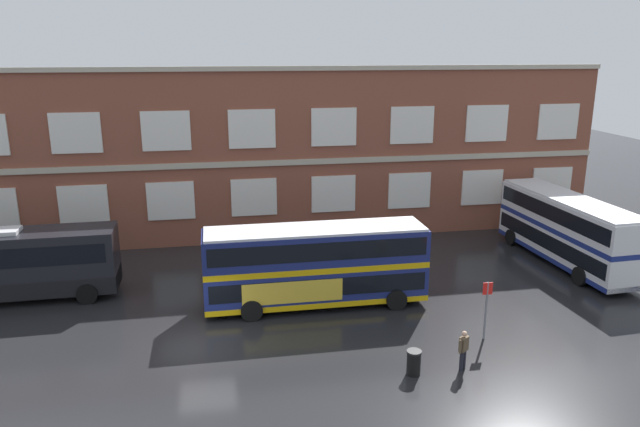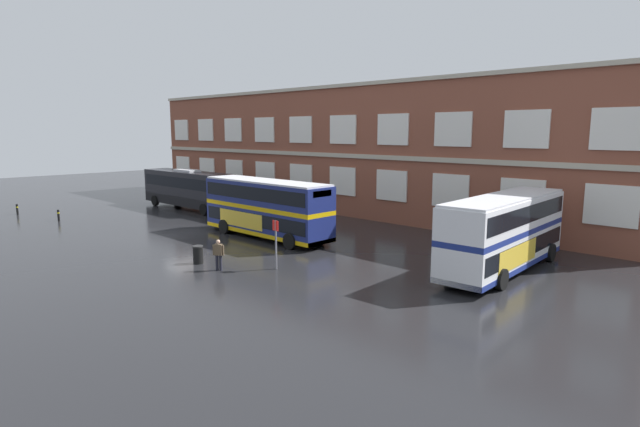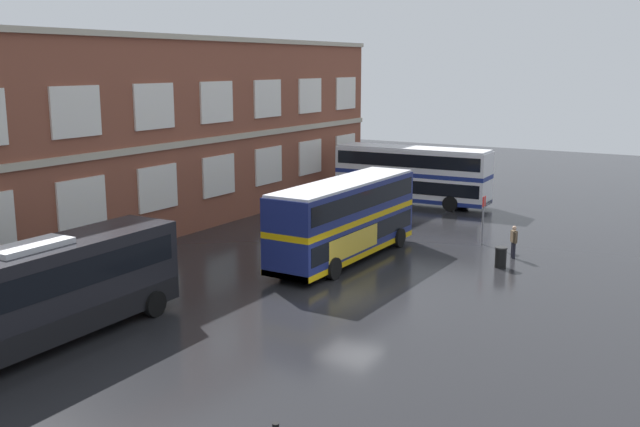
{
  "view_description": "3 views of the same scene",
  "coord_description": "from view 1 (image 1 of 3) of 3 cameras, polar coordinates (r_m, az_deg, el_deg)",
  "views": [
    {
      "loc": [
        0.69,
        -24.3,
        12.62
      ],
      "look_at": [
        6.15,
        5.7,
        4.13
      ],
      "focal_mm": 33.75,
      "sensor_mm": 36.0,
      "label": 1
    },
    {
      "loc": [
        32.64,
        -19.06,
        7.47
      ],
      "look_at": [
        10.01,
        4.18,
        2.15
      ],
      "focal_mm": 28.3,
      "sensor_mm": 36.0,
      "label": 2
    },
    {
      "loc": [
        -26.08,
        -14.24,
        9.81
      ],
      "look_at": [
        6.61,
        5.52,
        1.99
      ],
      "focal_mm": 40.98,
      "sensor_mm": 36.0,
      "label": 3
    }
  ],
  "objects": [
    {
      "name": "station_litter_bin",
      "position": [
        24.86,
        8.88,
        -13.78
      ],
      "size": [
        0.6,
        0.6,
        1.03
      ],
      "color": "black",
      "rests_on": "ground"
    },
    {
      "name": "bus_stand_flag",
      "position": [
        27.76,
        15.49,
        -8.36
      ],
      "size": [
        0.44,
        0.1,
        2.7
      ],
      "color": "slate",
      "rests_on": "ground"
    },
    {
      "name": "brick_terminal_building",
      "position": [
        42.86,
        -10.33,
        5.85
      ],
      "size": [
        53.01,
        8.19,
        11.46
      ],
      "color": "brown",
      "rests_on": "ground"
    },
    {
      "name": "waiting_passenger",
      "position": [
        25.36,
        13.45,
        -12.36
      ],
      "size": [
        0.57,
        0.46,
        1.7
      ],
      "color": "black",
      "rests_on": "ground"
    },
    {
      "name": "ground_plane",
      "position": [
        29.18,
        -10.81,
        -10.37
      ],
      "size": [
        120.0,
        120.0,
        0.0
      ],
      "primitive_type": "plane",
      "color": "black"
    },
    {
      "name": "double_decker_middle",
      "position": [
        38.68,
        22.38,
        -1.36
      ],
      "size": [
        3.25,
        11.11,
        4.07
      ],
      "color": "silver",
      "rests_on": "ground"
    },
    {
      "name": "double_decker_near",
      "position": [
        29.98,
        -0.43,
        -4.89
      ],
      "size": [
        11.0,
        2.87,
        4.07
      ],
      "color": "navy",
      "rests_on": "ground"
    }
  ]
}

